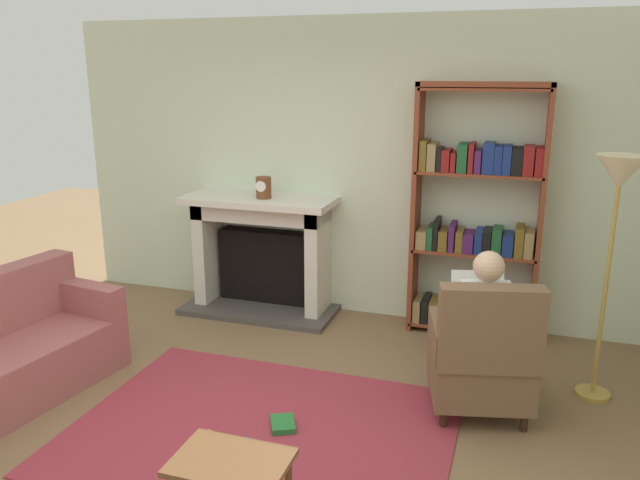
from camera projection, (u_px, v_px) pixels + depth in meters
ground at (241, 458)px, 3.73m from camera, size 14.00×14.00×0.00m
back_wall at (356, 171)px, 5.71m from camera, size 5.60×0.10×2.70m
area_rug at (261, 431)px, 4.00m from camera, size 2.40×1.80×0.01m
fireplace at (263, 250)px, 5.93m from camera, size 1.45×0.64×1.11m
mantel_clock at (264, 188)px, 5.66m from camera, size 0.14×0.14×0.20m
bookshelf at (477, 220)px, 5.26m from camera, size 1.07×0.32×2.15m
armchair_reading at (483, 357)px, 4.09m from camera, size 0.77×0.76×0.97m
seated_reader at (482, 322)px, 4.15m from camera, size 0.45×0.58×1.14m
side_table at (231, 472)px, 3.02m from camera, size 0.56×0.39×0.43m
scattered_books at (245, 441)px, 3.85m from camera, size 0.57×0.63×0.04m
floor_lamp at (618, 195)px, 4.07m from camera, size 0.32×0.32×1.71m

